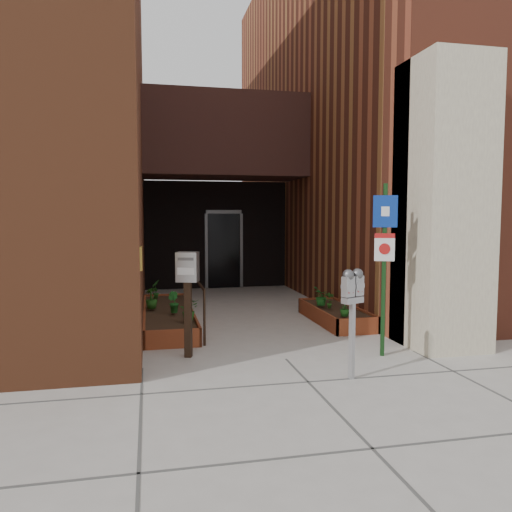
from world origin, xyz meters
TOP-DOWN VIEW (x-y plane):
  - ground at (0.00, 0.00)m, footprint 80.00×80.00m
  - architecture at (-0.18, 6.89)m, footprint 20.00×14.60m
  - planter_left at (-1.55, 2.70)m, footprint 0.90×3.60m
  - planter_right at (1.60, 2.20)m, footprint 0.80×2.20m
  - handrail at (-1.05, 2.65)m, footprint 0.04×3.34m
  - parking_meter at (0.57, -0.99)m, footprint 0.32×0.22m
  - sign_post at (1.42, -0.13)m, footprint 0.33×0.14m
  - payment_dropbox at (-1.35, 0.42)m, footprint 0.35×0.30m
  - shrub_left_a at (-1.25, 1.54)m, footprint 0.44×0.44m
  - shrub_left_b at (-1.47, 2.27)m, footprint 0.29×0.29m
  - shrub_left_c at (-1.85, 2.77)m, footprint 0.31×0.31m
  - shrub_left_d at (-1.75, 3.92)m, footprint 0.23×0.23m
  - shrub_right_a at (1.42, 1.30)m, footprint 0.21×0.21m
  - shrub_right_b at (1.44, 2.08)m, footprint 0.23×0.23m
  - shrub_right_c at (1.37, 2.36)m, footprint 0.43×0.43m

SIDE VIEW (x-z plane):
  - ground at x=0.00m, z-range 0.00..0.00m
  - planter_left at x=-1.55m, z-range -0.02..0.28m
  - planter_right at x=1.60m, z-range -0.02..0.28m
  - shrub_right_a at x=1.42m, z-range 0.30..0.60m
  - shrub_right_b at x=1.44m, z-range 0.30..0.61m
  - shrub_left_a at x=-1.25m, z-range 0.30..0.65m
  - shrub_right_c at x=1.37m, z-range 0.30..0.67m
  - shrub_left_b at x=-1.47m, z-range 0.30..0.68m
  - shrub_left_d at x=-1.75m, z-range 0.30..0.69m
  - shrub_left_c at x=-1.85m, z-range 0.30..0.70m
  - handrail at x=-1.05m, z-range 0.30..1.20m
  - parking_meter at x=0.57m, z-range 0.38..1.77m
  - payment_dropbox at x=-1.35m, z-range 0.34..1.86m
  - sign_post at x=1.42m, z-range 0.29..2.79m
  - architecture at x=-0.18m, z-range -0.02..9.98m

